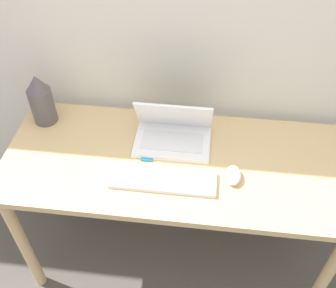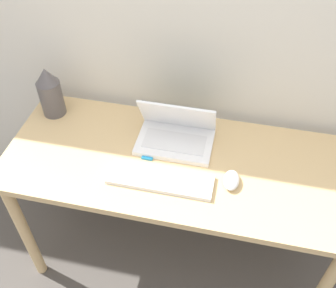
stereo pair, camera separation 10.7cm
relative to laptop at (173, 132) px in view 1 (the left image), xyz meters
name	(u,v)px [view 1 (the left image)]	position (x,y,z in m)	size (l,w,h in m)	color
wall_back	(189,0)	(0.03, 0.25, 0.46)	(6.00, 0.05, 2.50)	silver
desk	(176,175)	(0.03, -0.11, -0.14)	(1.43, 0.59, 0.74)	tan
laptop	(173,132)	(0.00, 0.00, 0.00)	(0.32, 0.21, 0.21)	white
keyboard	(163,180)	(-0.01, -0.23, -0.04)	(0.41, 0.12, 0.02)	silver
mouse	(233,175)	(0.26, -0.18, -0.03)	(0.06, 0.10, 0.04)	silver
vase	(41,100)	(-0.58, 0.06, 0.07)	(0.10, 0.10, 0.24)	#514C4C
mp3_player	(148,155)	(-0.09, -0.11, -0.04)	(0.05, 0.06, 0.01)	#1E7FB7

